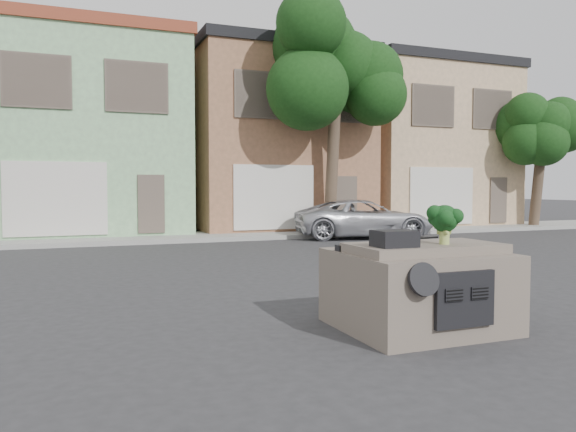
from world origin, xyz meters
TOP-DOWN VIEW (x-y plane):
  - ground_plane at (0.00, 0.00)m, footprint 120.00×120.00m
  - sidewalk at (0.00, 10.50)m, footprint 40.00×3.00m
  - townhouse_mint at (-3.50, 14.50)m, footprint 7.20×8.20m
  - townhouse_tan at (4.00, 14.50)m, footprint 7.20×8.20m
  - townhouse_beige at (11.50, 14.50)m, footprint 7.20×8.20m
  - silver_pickup at (5.70, 8.58)m, footprint 5.35×3.36m
  - tree_near at (5.00, 9.80)m, footprint 4.40×4.00m
  - tree_far at (15.00, 9.80)m, footprint 3.20×3.00m
  - car_dashboard at (0.00, -3.00)m, footprint 2.00×1.80m
  - instrument_hump at (-0.58, -3.35)m, footprint 0.48×0.38m
  - wiper_arm at (0.28, -2.62)m, footprint 0.69×0.15m
  - broccoli at (0.17, -3.31)m, footprint 0.57×0.57m

SIDE VIEW (x-z plane):
  - ground_plane at x=0.00m, z-range 0.00..0.00m
  - silver_pickup at x=5.70m, z-range -0.69..0.69m
  - sidewalk at x=0.00m, z-range 0.00..0.15m
  - car_dashboard at x=0.00m, z-range 0.00..1.12m
  - wiper_arm at x=0.28m, z-range 1.12..1.14m
  - instrument_hump at x=-0.58m, z-range 1.12..1.32m
  - broccoli at x=0.17m, z-range 1.12..1.63m
  - tree_far at x=15.00m, z-range 0.00..6.00m
  - townhouse_mint at x=-3.50m, z-range 0.00..7.55m
  - townhouse_tan at x=4.00m, z-range 0.00..7.55m
  - townhouse_beige at x=11.50m, z-range 0.00..7.55m
  - tree_near at x=5.00m, z-range 0.00..8.50m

